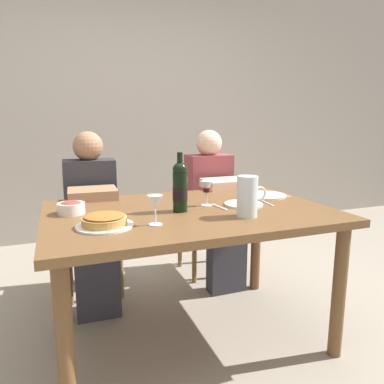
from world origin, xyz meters
TOP-DOWN VIEW (x-y plane):
  - ground_plane at (0.00, 0.00)m, footprint 8.00×8.00m
  - back_wall at (0.00, 2.14)m, footprint 8.00×0.10m
  - dining_table at (0.00, 0.00)m, footprint 1.50×1.00m
  - wine_bottle at (-0.06, -0.02)m, footprint 0.08×0.08m
  - water_pitcher at (0.22, -0.24)m, footprint 0.16×0.10m
  - baked_tart at (-0.47, -0.17)m, footprint 0.26×0.26m
  - salad_bowl at (-0.60, 0.12)m, footprint 0.14×0.14m
  - wine_glass_left_diner at (-0.25, -0.22)m, footprint 0.07×0.07m
  - wine_glass_right_diner at (0.12, 0.05)m, footprint 0.07×0.07m
  - dinner_plate_left_setting at (0.32, -0.02)m, footprint 0.22×0.22m
  - dinner_plate_right_setting at (0.57, 0.16)m, footprint 0.26×0.26m
  - fork_left_setting at (0.17, -0.02)m, footprint 0.03×0.16m
  - knife_left_setting at (0.47, -0.02)m, footprint 0.03×0.18m
  - knife_right_setting at (0.70, 0.16)m, footprint 0.02×0.18m
  - spoon_right_setting at (0.42, 0.16)m, footprint 0.02×0.16m
  - chair_left at (-0.45, 0.87)m, footprint 0.42×0.42m
  - diner_left at (-0.45, 0.64)m, footprint 0.35×0.51m
  - chair_right at (0.45, 0.92)m, footprint 0.40×0.40m
  - diner_right at (0.45, 0.68)m, footprint 0.34×0.50m

SIDE VIEW (x-z plane):
  - ground_plane at x=0.00m, z-range 0.00..0.00m
  - chair_left at x=-0.45m, z-range 0.06..0.93m
  - chair_right at x=0.45m, z-range 0.06..0.93m
  - diner_left at x=-0.45m, z-range 0.04..1.20m
  - diner_right at x=0.45m, z-range 0.04..1.20m
  - dining_table at x=0.00m, z-range 0.29..1.05m
  - fork_left_setting at x=0.17m, z-range 0.76..0.76m
  - knife_left_setting at x=0.47m, z-range 0.76..0.76m
  - knife_right_setting at x=0.70m, z-range 0.76..0.76m
  - spoon_right_setting at x=0.42m, z-range 0.76..0.76m
  - dinner_plate_left_setting at x=0.32m, z-range 0.76..0.77m
  - dinner_plate_right_setting at x=0.57m, z-range 0.76..0.77m
  - baked_tart at x=-0.47m, z-range 0.76..0.82m
  - salad_bowl at x=-0.60m, z-range 0.76..0.83m
  - water_pitcher at x=0.22m, z-range 0.75..0.95m
  - wine_glass_left_diner at x=-0.25m, z-range 0.79..0.93m
  - wine_glass_right_diner at x=0.12m, z-range 0.79..0.93m
  - wine_bottle at x=-0.06m, z-range 0.74..1.05m
  - back_wall at x=0.00m, z-range 0.00..2.80m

